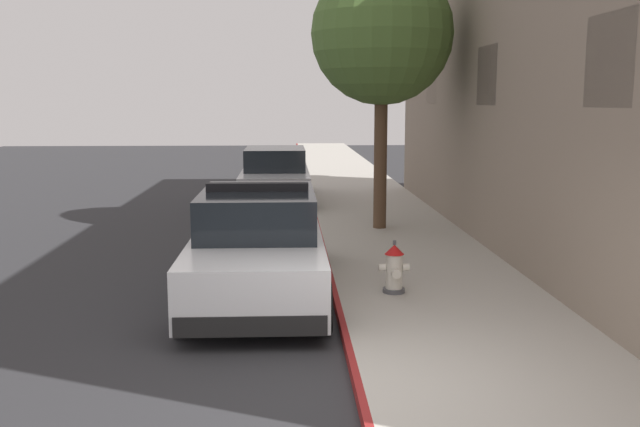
# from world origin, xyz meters

# --- Properties ---
(ground_plane) EXTENTS (28.54, 60.00, 0.20)m
(ground_plane) POSITION_xyz_m (-4.49, 10.00, -0.10)
(ground_plane) COLOR #2B2B2D
(sidewalk_pavement) EXTENTS (3.02, 60.00, 0.13)m
(sidewalk_pavement) POSITION_xyz_m (1.51, 10.00, 0.07)
(sidewalk_pavement) COLOR #ADA89E
(sidewalk_pavement) RESTS_ON ground
(curb_painted_edge) EXTENTS (0.08, 60.00, 0.13)m
(curb_painted_edge) POSITION_xyz_m (-0.04, 10.00, 0.07)
(curb_painted_edge) COLOR maroon
(curb_painted_edge) RESTS_ON ground
(storefront_building) EXTENTS (5.49, 18.44, 6.41)m
(storefront_building) POSITION_xyz_m (5.64, 6.81, 3.22)
(storefront_building) COLOR gray
(storefront_building) RESTS_ON ground
(police_cruiser) EXTENTS (1.94, 4.84, 1.68)m
(police_cruiser) POSITION_xyz_m (-1.15, 3.71, 0.74)
(police_cruiser) COLOR white
(police_cruiser) RESTS_ON ground
(parked_car_silver_ahead) EXTENTS (1.94, 4.84, 1.56)m
(parked_car_silver_ahead) POSITION_xyz_m (-1.04, 13.35, 0.74)
(parked_car_silver_ahead) COLOR #B2B5BA
(parked_car_silver_ahead) RESTS_ON ground
(fire_hydrant) EXTENTS (0.44, 0.40, 0.76)m
(fire_hydrant) POSITION_xyz_m (0.80, 3.33, 0.48)
(fire_hydrant) COLOR #4C4C51
(fire_hydrant) RESTS_ON sidewalk_pavement
(street_tree) EXTENTS (2.97, 2.97, 5.60)m
(street_tree) POSITION_xyz_m (1.29, 8.63, 4.23)
(street_tree) COLOR brown
(street_tree) RESTS_ON sidewalk_pavement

